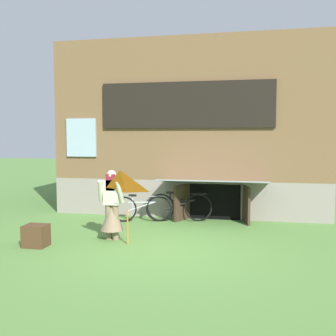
# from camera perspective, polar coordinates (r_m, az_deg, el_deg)

# --- Properties ---
(ground_plane) EXTENTS (60.00, 60.00, 0.00)m
(ground_plane) POSITION_cam_1_polar(r_m,az_deg,el_deg) (8.07, -0.66, -11.65)
(ground_plane) COLOR #56843D
(log_house) EXTENTS (7.80, 5.68, 5.02)m
(log_house) POSITION_cam_1_polar(r_m,az_deg,el_deg) (12.96, 4.23, 5.66)
(log_house) COLOR gray
(log_house) RESTS_ON ground_plane
(person) EXTENTS (0.61, 0.52, 1.54)m
(person) POSITION_cam_1_polar(r_m,az_deg,el_deg) (8.65, -8.25, -6.21)
(person) COLOR #7F6B51
(person) RESTS_ON ground_plane
(kite) EXTENTS (0.74, 0.67, 1.52)m
(kite) POSITION_cam_1_polar(r_m,az_deg,el_deg) (8.01, -7.03, -2.81)
(kite) COLOR orange
(kite) RESTS_ON ground_plane
(bicycle_black) EXTENTS (1.73, 0.41, 0.80)m
(bicycle_black) POSITION_cam_1_polar(r_m,az_deg,el_deg) (10.45, 1.68, -5.73)
(bicycle_black) COLOR black
(bicycle_black) RESTS_ON ground_plane
(bicycle_silver) EXTENTS (1.57, 0.47, 0.74)m
(bicycle_silver) POSITION_cam_1_polar(r_m,az_deg,el_deg) (10.43, -3.95, -5.93)
(bicycle_silver) COLOR black
(bicycle_silver) RESTS_ON ground_plane
(wooden_crate) EXTENTS (0.46, 0.39, 0.45)m
(wooden_crate) POSITION_cam_1_polar(r_m,az_deg,el_deg) (8.56, -18.82, -9.39)
(wooden_crate) COLOR #4C331E
(wooden_crate) RESTS_ON ground_plane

